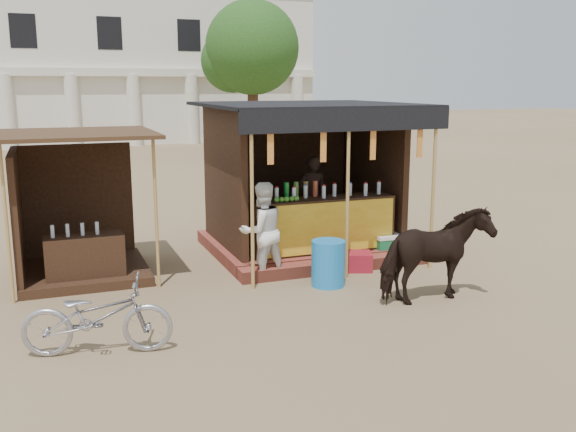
# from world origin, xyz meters

# --- Properties ---
(ground) EXTENTS (120.00, 120.00, 0.00)m
(ground) POSITION_xyz_m (0.00, 0.00, 0.00)
(ground) COLOR #846B4C
(ground) RESTS_ON ground
(main_stall) EXTENTS (3.60, 3.61, 2.78)m
(main_stall) POSITION_xyz_m (1.01, 3.36, 1.02)
(main_stall) COLOR #994232
(main_stall) RESTS_ON ground
(secondary_stall) EXTENTS (2.40, 2.40, 2.38)m
(secondary_stall) POSITION_xyz_m (-3.17, 3.24, 0.85)
(secondary_stall) COLOR #3C2215
(secondary_stall) RESTS_ON ground
(cow) EXTENTS (1.69, 0.87, 1.39)m
(cow) POSITION_xyz_m (1.68, 0.04, 0.69)
(cow) COLOR black
(cow) RESTS_ON ground
(motorbike) EXTENTS (1.82, 0.98, 0.91)m
(motorbike) POSITION_xyz_m (-3.04, -0.13, 0.45)
(motorbike) COLOR #9E9DA6
(motorbike) RESTS_ON ground
(bystander) EXTENTS (0.87, 0.73, 1.59)m
(bystander) POSITION_xyz_m (-0.30, 2.00, 0.80)
(bystander) COLOR white
(bystander) RESTS_ON ground
(blue_barrel) EXTENTS (0.69, 0.69, 0.72)m
(blue_barrel) POSITION_xyz_m (0.56, 1.29, 0.36)
(blue_barrel) COLOR #1B7DCF
(blue_barrel) RESTS_ON ground
(red_crate) EXTENTS (0.56, 0.57, 0.31)m
(red_crate) POSITION_xyz_m (1.40, 1.89, 0.15)
(red_crate) COLOR maroon
(red_crate) RESTS_ON ground
(cooler) EXTENTS (0.65, 0.45, 0.46)m
(cooler) POSITION_xyz_m (2.26, 2.34, 0.23)
(cooler) COLOR #186C3C
(cooler) RESTS_ON ground
(background_building) EXTENTS (26.00, 7.45, 8.18)m
(background_building) POSITION_xyz_m (-2.00, 29.94, 3.98)
(background_building) COLOR silver
(background_building) RESTS_ON ground
(tree) EXTENTS (4.50, 4.40, 7.00)m
(tree) POSITION_xyz_m (5.81, 22.14, 4.63)
(tree) COLOR #382314
(tree) RESTS_ON ground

